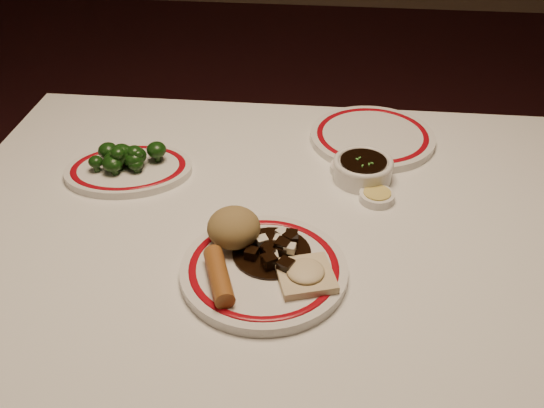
{
  "coord_description": "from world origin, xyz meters",
  "views": [
    {
      "loc": [
        0.08,
        -0.83,
        1.4
      ],
      "look_at": [
        -0.0,
        -0.01,
        0.8
      ],
      "focal_mm": 40.0,
      "sensor_mm": 36.0,
      "label": 1
    }
  ],
  "objects": [
    {
      "name": "spring_roll",
      "position": [
        -0.07,
        -0.18,
        0.78
      ],
      "size": [
        0.07,
        0.11,
        0.03
      ],
      "primitive_type": "cylinder",
      "rotation": [
        1.57,
        0.0,
        0.34
      ],
      "color": "#955824",
      "rests_on": "main_plate"
    },
    {
      "name": "broccoli_plate",
      "position": [
        -0.3,
        0.13,
        0.76
      ],
      "size": [
        0.28,
        0.25,
        0.02
      ],
      "color": "silver",
      "rests_on": "dining_table"
    },
    {
      "name": "sweet_sour_dish",
      "position": [
        0.12,
        0.18,
        0.76
      ],
      "size": [
        0.06,
        0.06,
        0.02
      ],
      "color": "silver",
      "rests_on": "dining_table"
    },
    {
      "name": "rice_mound",
      "position": [
        -0.06,
        -0.08,
        0.8
      ],
      "size": [
        0.09,
        0.09,
        0.06
      ],
      "primitive_type": "ellipsoid",
      "color": "olive",
      "rests_on": "main_plate"
    },
    {
      "name": "mustard_dish",
      "position": [
        0.18,
        0.09,
        0.76
      ],
      "size": [
        0.06,
        0.06,
        0.02
      ],
      "color": "silver",
      "rests_on": "dining_table"
    },
    {
      "name": "broccoli_pile",
      "position": [
        -0.3,
        0.13,
        0.79
      ],
      "size": [
        0.14,
        0.09,
        0.05
      ],
      "color": "#23471C",
      "rests_on": "broccoli_plate"
    },
    {
      "name": "main_plate",
      "position": [
        -0.0,
        -0.13,
        0.76
      ],
      "size": [
        0.33,
        0.33,
        0.02
      ],
      "color": "silver",
      "rests_on": "dining_table"
    },
    {
      "name": "fried_wonton",
      "position": [
        0.06,
        -0.16,
        0.78
      ],
      "size": [
        0.1,
        0.1,
        0.02
      ],
      "color": "beige",
      "rests_on": "main_plate"
    },
    {
      "name": "far_plate",
      "position": [
        0.18,
        0.3,
        0.76
      ],
      "size": [
        0.32,
        0.32,
        0.02
      ],
      "color": "silver",
      "rests_on": "dining_table"
    },
    {
      "name": "soy_bowl",
      "position": [
        0.15,
        0.15,
        0.77
      ],
      "size": [
        0.11,
        0.11,
        0.04
      ],
      "color": "silver",
      "rests_on": "dining_table"
    },
    {
      "name": "dining_table",
      "position": [
        0.0,
        0.0,
        0.66
      ],
      "size": [
        1.2,
        0.9,
        0.75
      ],
      "color": "white",
      "rests_on": "ground"
    },
    {
      "name": "stirfry_heap",
      "position": [
        0.01,
        -0.11,
        0.78
      ],
      "size": [
        0.13,
        0.13,
        0.03
      ],
      "color": "black",
      "rests_on": "main_plate"
    }
  ]
}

